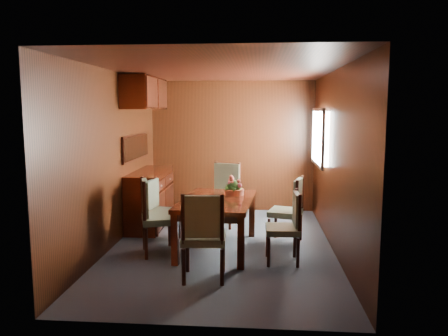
# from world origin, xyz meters

# --- Properties ---
(ground) EXTENTS (4.50, 4.50, 0.00)m
(ground) POSITION_xyz_m (0.00, 0.00, 0.00)
(ground) COLOR #37414C
(ground) RESTS_ON ground
(room_shell) EXTENTS (3.06, 4.52, 2.41)m
(room_shell) POSITION_xyz_m (-0.10, 0.33, 1.63)
(room_shell) COLOR black
(room_shell) RESTS_ON ground
(sideboard) EXTENTS (0.48, 1.40, 0.90)m
(sideboard) POSITION_xyz_m (-1.25, 1.00, 0.45)
(sideboard) COLOR #340F06
(sideboard) RESTS_ON ground
(dining_table) EXTENTS (1.04, 1.55, 0.69)m
(dining_table) POSITION_xyz_m (-0.05, -0.12, 0.60)
(dining_table) COLOR #340F06
(dining_table) RESTS_ON ground
(chair_left_near) EXTENTS (0.58, 0.59, 1.00)m
(chair_left_near) POSITION_xyz_m (-0.86, -0.38, 0.55)
(chair_left_near) COLOR black
(chair_left_near) RESTS_ON ground
(chair_left_far) EXTENTS (0.48, 0.50, 0.90)m
(chair_left_far) POSITION_xyz_m (-0.93, 0.19, 0.50)
(chair_left_far) COLOR black
(chair_left_far) RESTS_ON ground
(chair_right_near) EXTENTS (0.42, 0.43, 0.89)m
(chair_right_near) POSITION_xyz_m (0.86, -0.55, 0.49)
(chair_right_near) COLOR black
(chair_right_near) RESTS_ON ground
(chair_right_far) EXTENTS (0.53, 0.55, 0.94)m
(chair_right_far) POSITION_xyz_m (0.94, 0.23, 0.52)
(chair_right_far) COLOR black
(chair_right_far) RESTS_ON ground
(chair_head) EXTENTS (0.50, 0.48, 1.00)m
(chair_head) POSITION_xyz_m (-0.10, -1.24, 0.56)
(chair_head) COLOR black
(chair_head) RESTS_ON ground
(chair_foot) EXTENTS (0.60, 0.59, 1.02)m
(chair_foot) POSITION_xyz_m (-0.06, 1.20, 0.56)
(chair_foot) COLOR black
(chair_foot) RESTS_ON ground
(flower_centerpiece) EXTENTS (0.29, 0.29, 0.29)m
(flower_centerpiece) POSITION_xyz_m (0.16, 0.17, 0.83)
(flower_centerpiece) COLOR #B65537
(flower_centerpiece) RESTS_ON dining_table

